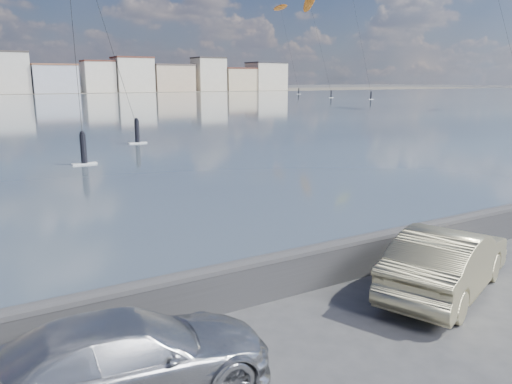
{
  "coord_description": "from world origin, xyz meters",
  "views": [
    {
      "loc": [
        -5.08,
        -6.27,
        4.91
      ],
      "look_at": [
        1.0,
        4.0,
        2.2
      ],
      "focal_mm": 35.0,
      "sensor_mm": 36.0,
      "label": 1
    }
  ],
  "objects": [
    {
      "name": "seawall",
      "position": [
        0.0,
        2.7,
        0.58
      ],
      "size": [
        400.0,
        0.36,
        1.08
      ],
      "color": "#28282B",
      "rests_on": "ground"
    },
    {
      "name": "car_champagne",
      "position": [
        4.35,
        0.91,
        0.78
      ],
      "size": [
        5.03,
        3.3,
        1.57
      ],
      "primitive_type": "imported",
      "rotation": [
        0.0,
        0.0,
        1.95
      ],
      "color": "#C1B684",
      "rests_on": "ground"
    },
    {
      "name": "kitesurfer_4",
      "position": [
        79.14,
        107.66,
        24.8
      ],
      "size": [
        4.77,
        12.53,
        28.28
      ],
      "color": "orange",
      "rests_on": "ground"
    },
    {
      "name": "ground",
      "position": [
        0.0,
        0.0,
        0.0
      ],
      "size": [
        700.0,
        700.0,
        0.0
      ],
      "primitive_type": "plane",
      "color": "#333335",
      "rests_on": "ground"
    },
    {
      "name": "car_silver",
      "position": [
        -3.22,
        0.79,
        0.67
      ],
      "size": [
        4.78,
        2.3,
        1.34
      ],
      "primitive_type": "imported",
      "rotation": [
        0.0,
        0.0,
        1.48
      ],
      "color": "#B1B3B8",
      "rests_on": "ground"
    },
    {
      "name": "kitesurfer_6",
      "position": [
        88.92,
        136.85,
        27.13
      ],
      "size": [
        5.53,
        11.74,
        28.63
      ],
      "color": "orange",
      "rests_on": "ground"
    }
  ]
}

